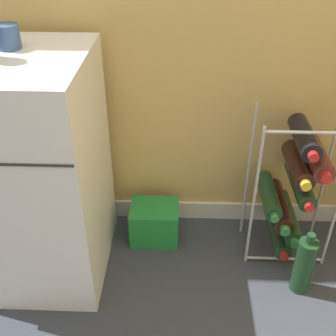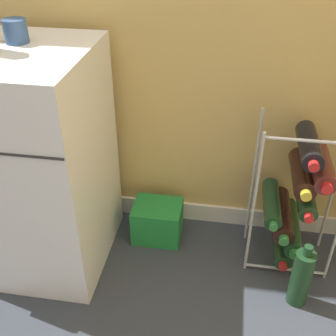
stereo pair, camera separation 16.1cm
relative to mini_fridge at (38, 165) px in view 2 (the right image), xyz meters
The scene contains 6 objects.
ground_plane 0.67m from the mini_fridge, 30.27° to the right, with size 14.00×14.00×0.00m, color #333842.
mini_fridge is the anchor object (origin of this frame).
wine_rack 1.01m from the mini_fridge, ahead, with size 0.34×0.32×0.66m.
soda_box 0.59m from the mini_fridge, 20.33° to the left, with size 0.21×0.17×0.17m.
fridge_top_cup 0.50m from the mini_fridge, 108.21° to the left, with size 0.08×0.08×0.08m.
loose_bottle_floor 1.09m from the mini_fridge, ahead, with size 0.08×0.08×0.29m.
Camera 2 is at (0.28, -1.01, 1.35)m, focal length 45.00 mm.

